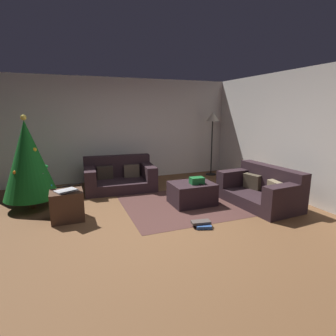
% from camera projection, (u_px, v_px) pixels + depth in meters
% --- Properties ---
extents(ground_plane, '(6.40, 6.40, 0.00)m').
position_uv_depth(ground_plane, '(155.00, 224.00, 4.37)').
color(ground_plane, brown).
extents(rear_partition, '(6.40, 0.12, 2.60)m').
position_uv_depth(rear_partition, '(116.00, 130.00, 6.96)').
color(rear_partition, silver).
rests_on(rear_partition, ground_plane).
extents(corner_partition, '(0.12, 6.40, 2.60)m').
position_uv_depth(corner_partition, '(309.00, 137.00, 5.21)').
color(corner_partition, silver).
rests_on(corner_partition, ground_plane).
extents(couch_left, '(1.62, 1.09, 0.74)m').
position_uv_depth(couch_left, '(119.00, 177.00, 6.32)').
color(couch_left, '#2D1E23').
rests_on(couch_left, ground_plane).
extents(couch_right, '(1.00, 1.59, 0.73)m').
position_uv_depth(couch_right, '(262.00, 190.00, 5.25)').
color(couch_right, '#2D1E23').
rests_on(couch_right, ground_plane).
extents(ottoman, '(0.82, 0.64, 0.42)m').
position_uv_depth(ottoman, '(192.00, 193.00, 5.27)').
color(ottoman, '#2D1E23').
rests_on(ottoman, ground_plane).
extents(gift_box, '(0.27, 0.20, 0.13)m').
position_uv_depth(gift_box, '(197.00, 180.00, 5.16)').
color(gift_box, '#19662D').
rests_on(gift_box, ottoman).
extents(tv_remote, '(0.10, 0.17, 0.02)m').
position_uv_depth(tv_remote, '(199.00, 184.00, 5.12)').
color(tv_remote, black).
rests_on(tv_remote, ottoman).
extents(christmas_tree, '(0.95, 0.95, 1.73)m').
position_uv_depth(christmas_tree, '(28.00, 160.00, 4.90)').
color(christmas_tree, brown).
rests_on(christmas_tree, ground_plane).
extents(side_table, '(0.52, 0.44, 0.50)m').
position_uv_depth(side_table, '(67.00, 206.00, 4.49)').
color(side_table, '#4C3323').
rests_on(side_table, ground_plane).
extents(laptop, '(0.46, 0.48, 0.17)m').
position_uv_depth(laptop, '(67.00, 189.00, 4.39)').
color(laptop, silver).
rests_on(laptop, side_table).
extents(book_stack, '(0.32, 0.27, 0.10)m').
position_uv_depth(book_stack, '(202.00, 224.00, 4.25)').
color(book_stack, '#2D5193').
rests_on(book_stack, ground_plane).
extents(corner_lamp, '(0.36, 0.36, 1.75)m').
position_uv_depth(corner_lamp, '(213.00, 122.00, 7.40)').
color(corner_lamp, black).
rests_on(corner_lamp, ground_plane).
extents(area_rug, '(2.60, 2.00, 0.01)m').
position_uv_depth(area_rug, '(192.00, 204.00, 5.32)').
color(area_rug, '#4A2C28').
rests_on(area_rug, ground_plane).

